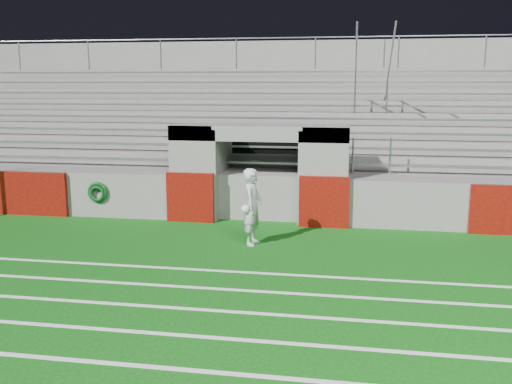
# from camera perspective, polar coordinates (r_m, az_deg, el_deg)

# --- Properties ---
(ground) EXTENTS (90.00, 90.00, 0.00)m
(ground) POSITION_cam_1_polar(r_m,az_deg,el_deg) (12.46, -2.33, -6.47)
(ground) COLOR #0D4E0E
(ground) RESTS_ON ground
(field_markings) EXTENTS (28.00, 8.09, 0.01)m
(field_markings) POSITION_cam_1_polar(r_m,az_deg,el_deg) (7.99, -10.17, -16.85)
(field_markings) COLOR white
(field_markings) RESTS_ON ground
(stadium_structure) EXTENTS (26.00, 8.48, 5.42)m
(stadium_structure) POSITION_cam_1_polar(r_m,az_deg,el_deg) (19.89, 2.46, 4.39)
(stadium_structure) COLOR slate
(stadium_structure) RESTS_ON ground
(goalkeeper_with_ball) EXTENTS (0.49, 0.69, 1.79)m
(goalkeeper_with_ball) POSITION_cam_1_polar(r_m,az_deg,el_deg) (13.19, -0.35, -1.48)
(goalkeeper_with_ball) COLOR silver
(goalkeeper_with_ball) RESTS_ON ground
(hose_coil) EXTENTS (0.59, 0.15, 0.59)m
(hose_coil) POSITION_cam_1_polar(r_m,az_deg,el_deg) (16.42, -15.57, -0.07)
(hose_coil) COLOR #0D4114
(hose_coil) RESTS_ON ground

